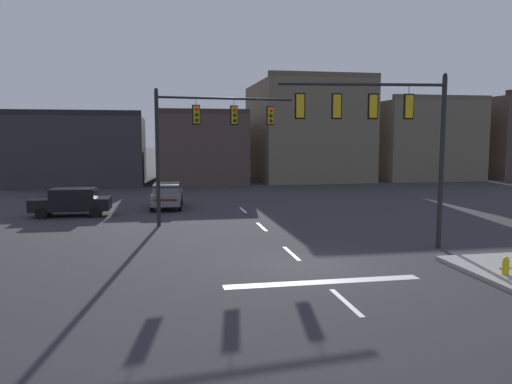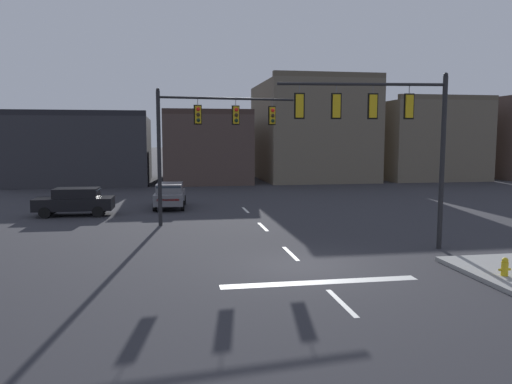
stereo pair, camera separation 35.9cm
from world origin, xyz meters
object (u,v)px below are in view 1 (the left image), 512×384
Objects in this scene: car_lot_nearside at (72,201)px; car_lot_middle at (167,195)px; signal_mast_far_side at (202,130)px; signal_mast_near_side at (387,124)px; fire_hydrant at (505,269)px.

car_lot_nearside is 5.93m from car_lot_middle.
signal_mast_near_side is at bearing -47.59° from signal_mast_far_side.
fire_hydrant is at bearing -45.45° from car_lot_nearside.
fire_hydrant is (8.74, -12.33, -4.63)m from signal_mast_far_side.
signal_mast_far_side is at bearing -73.69° from car_lot_middle.
car_lot_nearside is 0.99× the size of car_lot_middle.
signal_mast_far_side reaches higher than fire_hydrant.
car_lot_nearside is (-14.10, 11.40, -4.24)m from signal_mast_near_side.
signal_mast_far_side is (-6.80, 7.45, -0.14)m from signal_mast_near_side.
car_lot_middle is 6.06× the size of fire_hydrant.
signal_mast_near_side is at bearing 111.62° from fire_hydrant.
car_lot_middle is at bearing 22.78° from car_lot_nearside.
signal_mast_near_side is 7.09m from fire_hydrant.
signal_mast_far_side is at bearing 132.41° from signal_mast_near_side.
car_lot_nearside is 5.99× the size of fire_hydrant.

